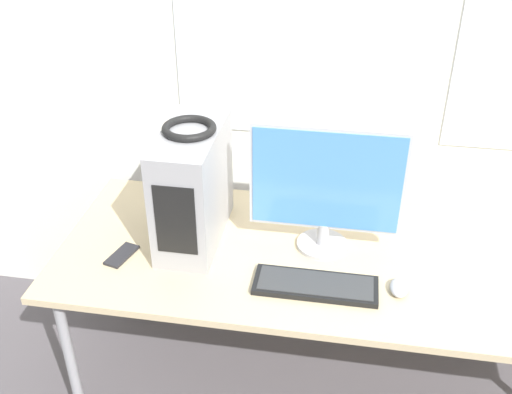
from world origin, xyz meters
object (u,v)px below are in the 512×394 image
Objects in this scene: monitor_main at (326,186)px; cell_phone at (122,255)px; pc_tower at (193,186)px; headphones at (189,128)px; mouse at (399,288)px; keyboard at (316,285)px.

cell_phone is at bearing -165.78° from monitor_main.
headphones reaches higher than pc_tower.
headphones is 1.24× the size of cell_phone.
mouse is (0.77, -0.21, -0.44)m from headphones.
pc_tower is 0.24m from headphones.
headphones reaches higher than mouse.
monitor_main is 0.36m from keyboard.
keyboard is at bearing -174.22° from mouse.
pc_tower is at bearing 51.58° from cell_phone.
headphones is 0.45× the size of keyboard.
keyboard reaches higher than cell_phone.
pc_tower is 0.49m from monitor_main.
monitor_main is at bearing 29.61° from cell_phone.
pc_tower reaches higher than keyboard.
monitor_main is at bearing 1.19° from pc_tower.
headphones is at bearing 164.98° from mouse.
pc_tower is at bearing -90.00° from headphones.
keyboard is at bearing -91.07° from monitor_main.
headphones is at bearing 90.00° from pc_tower.
headphones is 1.94× the size of mouse.
monitor_main is 1.29× the size of keyboard.
headphones is 0.53m from monitor_main.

